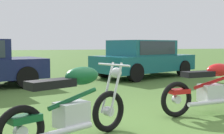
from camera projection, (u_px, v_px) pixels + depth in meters
The scene contains 4 objects.
ground_plane at pixel (154, 125), 4.47m from camera, with size 120.00×120.00×0.00m, color #476B2D.
motorcycle_green at pixel (72, 106), 3.64m from camera, with size 1.85×1.05×1.02m.
motorcycle_red at pixel (211, 88), 5.22m from camera, with size 2.11×0.64×1.02m.
car_teal at pixel (143, 57), 10.96m from camera, with size 4.45×3.05×1.43m.
Camera 1 is at (-2.20, -3.85, 1.28)m, focal length 45.18 mm.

